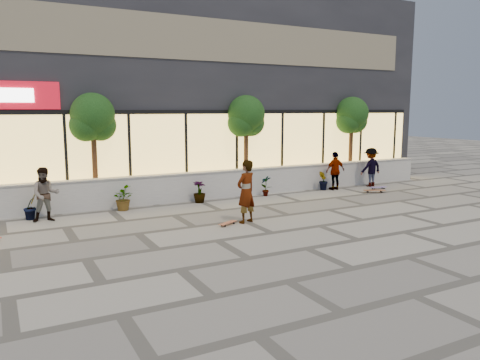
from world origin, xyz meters
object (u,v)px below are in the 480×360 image
tree_mideast (246,118)px  skater_right_near (335,171)px  skater_center (246,192)px  skateboard_center (228,223)px  tree_east (352,117)px  tree_midwest (93,120)px  skateboard_right_far (378,187)px  skater_right_far (371,167)px  skateboard_right_near (375,190)px  skater_left (45,195)px

tree_mideast → skater_right_near: (3.49, -1.40, -2.18)m
skater_center → skateboard_center: skater_center is taller
tree_east → skater_right_near: bearing=-145.2°
tree_midwest → tree_mideast: size_ratio=1.00×
tree_east → skateboard_right_far: bearing=-96.8°
tree_east → skater_right_far: bearing=-91.9°
skater_right_near → skateboard_right_near: skater_right_near is taller
skater_right_near → skateboard_center: (-6.67, -3.33, -0.73)m
skater_left → skateboard_right_near: 12.36m
skater_left → skater_center: bearing=-26.6°
skateboard_center → skateboard_right_far: 8.82m
skateboard_right_near → skateboard_right_far: bearing=65.5°
skater_right_far → skateboard_right_near: bearing=49.5°
skateboard_right_near → skateboard_right_far: size_ratio=1.12×
skateboard_center → tree_east: bearing=1.7°
tree_east → skater_left: 13.59m
skater_right_far → skateboard_center: bearing=17.4°
tree_midwest → skater_left: bearing=-135.8°
tree_midwest → tree_east: size_ratio=1.00×
tree_midwest → skateboard_center: size_ratio=5.59×
skater_right_far → tree_mideast: bearing=-18.1°
tree_east → tree_midwest: bearing=180.0°
skater_left → skateboard_right_far: size_ratio=2.12×
tree_east → skater_center: 9.55m
skater_left → skateboard_center: size_ratio=2.35×
tree_midwest → skater_right_near: 9.83m
skater_right_near → skater_right_far: 1.97m
tree_east → skater_left: tree_east is taller
tree_east → skateboard_right_far: (-0.25, -2.11, -2.91)m
skateboard_center → tree_midwest: bearing=93.9°
tree_east → skater_center: (-8.06, -4.70, -2.05)m
tree_mideast → skateboard_right_far: (5.25, -2.11, -2.91)m
tree_mideast → skater_center: (-2.56, -4.70, -2.05)m
tree_east → skateboard_center: 10.31m
tree_mideast → skateboard_right_near: bearing=-30.7°
tree_east → skateboard_center: tree_east is taller
tree_east → skater_right_near: 3.28m
skateboard_center → skater_left: bearing=120.3°
tree_midwest → skater_center: (3.44, -4.70, -2.05)m
tree_midwest → skater_center: bearing=-53.8°
tree_midwest → tree_mideast: same height
skater_center → tree_midwest: bearing=-73.8°
skater_center → skateboard_center: bearing=-16.8°
skater_center → skater_right_near: (6.04, 3.30, -0.14)m
skater_right_near → tree_midwest: bearing=-9.3°
tree_mideast → skater_left: bearing=-167.3°
skater_right_far → skateboard_right_near: 1.76m
skater_right_near → skateboard_center: size_ratio=2.30×
skater_left → skateboard_right_far: skater_left is taller
tree_midwest → skater_center: size_ratio=2.08×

